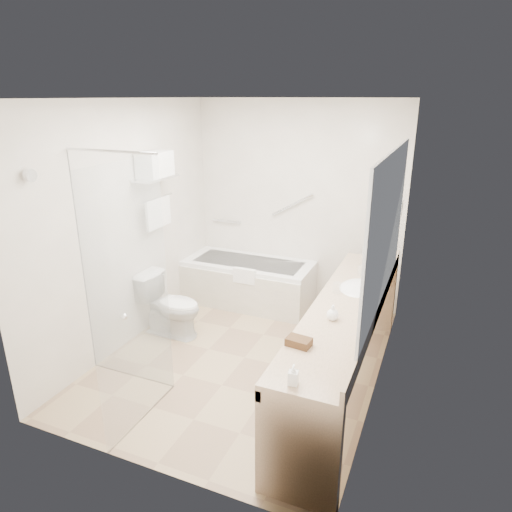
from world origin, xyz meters
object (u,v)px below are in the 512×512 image
at_px(vanity_counter, 345,327).
at_px(toilet, 171,305).
at_px(bathtub, 248,282).
at_px(water_bottle_left, 365,275).
at_px(amenity_basket, 299,342).

bearing_deg(vanity_counter, toilet, 171.46).
bearing_deg(vanity_counter, bathtub, 137.65).
relative_size(vanity_counter, toilet, 3.86).
bearing_deg(vanity_counter, water_bottle_left, 83.85).
relative_size(bathtub, amenity_basket, 9.33).
distance_m(toilet, amenity_basket, 2.18).
relative_size(bathtub, water_bottle_left, 8.24).
distance_m(bathtub, amenity_basket, 2.64).
distance_m(vanity_counter, water_bottle_left, 0.60).
relative_size(vanity_counter, amenity_basket, 15.74).
height_order(vanity_counter, toilet, vanity_counter).
xyz_separation_m(bathtub, amenity_basket, (1.35, -2.19, 0.60)).
xyz_separation_m(bathtub, vanity_counter, (1.52, -1.39, 0.36)).
height_order(vanity_counter, water_bottle_left, water_bottle_left).
relative_size(bathtub, vanity_counter, 0.59).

